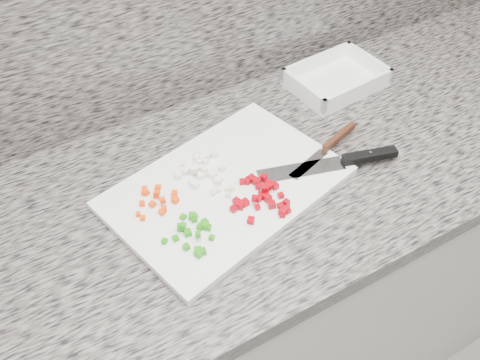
% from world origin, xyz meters
% --- Properties ---
extents(cabinet, '(3.92, 0.62, 0.86)m').
position_xyz_m(cabinet, '(0.00, 1.44, 0.43)').
color(cabinet, silver).
rests_on(cabinet, ground).
extents(countertop, '(3.96, 0.64, 0.04)m').
position_xyz_m(countertop, '(0.00, 1.44, 0.88)').
color(countertop, slate).
rests_on(countertop, cabinet).
extents(cutting_board, '(0.52, 0.41, 0.02)m').
position_xyz_m(cutting_board, '(-0.06, 1.43, 0.91)').
color(cutting_board, white).
rests_on(cutting_board, countertop).
extents(carrot_pile, '(0.09, 0.09, 0.02)m').
position_xyz_m(carrot_pile, '(-0.19, 1.45, 0.92)').
color(carrot_pile, '#FF4405').
rests_on(carrot_pile, cutting_board).
extents(onion_pile, '(0.11, 0.11, 0.02)m').
position_xyz_m(onion_pile, '(-0.08, 1.49, 0.92)').
color(onion_pile, white).
rests_on(onion_pile, cutting_board).
extents(green_pepper_pile, '(0.10, 0.11, 0.02)m').
position_xyz_m(green_pepper_pile, '(-0.17, 1.34, 0.92)').
color(green_pepper_pile, '#21870C').
rests_on(green_pepper_pile, cutting_board).
extents(red_pepper_pile, '(0.11, 0.13, 0.02)m').
position_xyz_m(red_pepper_pile, '(-0.01, 1.36, 0.92)').
color(red_pepper_pile, '#9F020C').
rests_on(red_pepper_pile, cutting_board).
extents(garlic_pile, '(0.05, 0.06, 0.01)m').
position_xyz_m(garlic_pile, '(-0.07, 1.41, 0.92)').
color(garlic_pile, beige).
rests_on(garlic_pile, cutting_board).
extents(chef_knife, '(0.30, 0.12, 0.02)m').
position_xyz_m(chef_knife, '(0.19, 1.36, 0.92)').
color(chef_knife, silver).
rests_on(chef_knife, cutting_board).
extents(paring_knife, '(0.21, 0.08, 0.02)m').
position_xyz_m(paring_knife, '(0.20, 1.41, 0.92)').
color(paring_knife, silver).
rests_on(paring_knife, cutting_board).
extents(tray, '(0.24, 0.18, 0.05)m').
position_xyz_m(tray, '(0.36, 1.60, 0.92)').
color(tray, white).
rests_on(tray, countertop).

